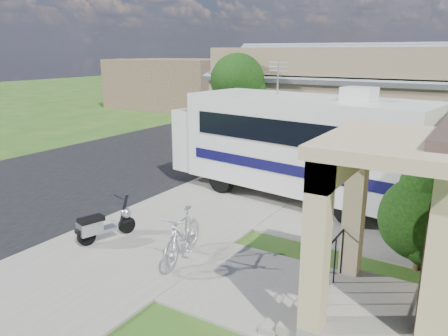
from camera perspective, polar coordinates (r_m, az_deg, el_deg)
The scene contains 18 objects.
ground at distance 11.10m, azimuth -4.64°, elevation -9.72°, with size 120.00×120.00×0.00m, color #204913.
street_slab at distance 23.06m, azimuth -5.06°, elevation 3.38°, with size 9.00×80.00×0.02m, color black.
sidewalk_slab at distance 19.95m, azimuth 10.13°, elevation 1.42°, with size 4.00×80.00×0.06m, color slate.
driveway_slab at distance 14.16m, azimuth 11.24°, elevation -4.30°, with size 7.00×6.00×0.05m, color slate.
walk_slab at distance 8.99m, azimuth 7.62°, elevation -16.01°, with size 4.00×3.00×0.05m, color slate.
warehouse at distance 23.02m, azimuth 16.39°, elevation 7.81°, with size 12.50×8.40×5.04m.
distant_bldg_far at distance 37.98m, azimuth -5.89°, elevation 10.96°, with size 10.00×8.00×4.00m, color brown.
distant_bldg_near at distance 47.15m, azimuth 5.17°, elevation 11.26°, with size 8.00×7.00×3.20m, color #806650.
street_tree_a at distance 19.76m, azimuth 2.10°, elevation 10.98°, with size 2.44×2.40×4.58m.
street_tree_b at distance 28.86m, azimuth 12.18°, elevation 12.22°, with size 2.44×2.40×4.73m.
street_tree_c at distance 37.46m, azimuth 16.93°, elevation 12.04°, with size 2.44×2.40×4.42m.
motorhome at distance 14.04m, azimuth 9.40°, elevation 3.36°, with size 8.68×3.74×4.31m.
shrub at distance 10.28m, azimuth 24.95°, elevation -5.56°, with size 2.02×1.93×2.48m.
scooter at distance 11.33m, azimuth -15.57°, elevation -7.16°, with size 0.75×1.56×1.04m.
bicycle at distance 9.94m, azimuth -5.46°, elevation -9.11°, with size 0.55×1.94×1.17m, color #AAAAB1.
pickup_truck at distance 24.94m, azimuth 1.61°, elevation 6.10°, with size 2.58×5.59×1.55m, color silver.
van at distance 31.04m, azimuth 7.69°, elevation 7.78°, with size 2.25×5.52×1.60m, color silver.
garden_hose at distance 9.64m, azimuth 12.36°, elevation -13.48°, with size 0.43×0.43×0.19m, color #167122.
Camera 1 is at (6.02, -8.10, 4.64)m, focal length 35.00 mm.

